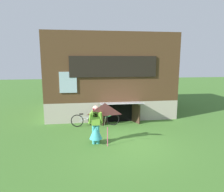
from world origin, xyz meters
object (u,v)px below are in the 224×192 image
at_px(person, 96,128).
at_px(kite, 105,115).
at_px(bicycle_green, 104,118).
at_px(bicycle_silver, 86,120).

distance_m(person, kite, 0.95).
height_order(person, bicycle_green, person).
distance_m(kite, bicycle_green, 3.15).
relative_size(kite, bicycle_silver, 1.12).
height_order(person, kite, kite).
relative_size(person, bicycle_silver, 1.06).
bearing_deg(bicycle_silver, kite, -74.02).
distance_m(bicycle_green, bicycle_silver, 0.99).
bearing_deg(bicycle_green, bicycle_silver, -161.28).
xyz_separation_m(person, bicycle_green, (0.59, 2.40, -0.32)).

